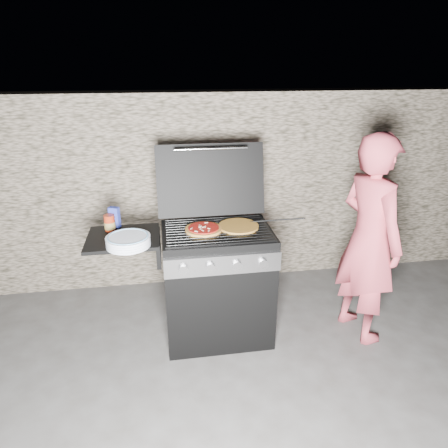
{
  "coord_description": "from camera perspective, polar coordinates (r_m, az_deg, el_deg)",
  "views": [
    {
      "loc": [
        -0.37,
        -2.64,
        2.05
      ],
      "look_at": [
        0.05,
        0.0,
        0.95
      ],
      "focal_mm": 32.0,
      "sensor_mm": 36.0,
      "label": 1
    }
  ],
  "objects": [
    {
      "name": "ground",
      "position": [
        3.36,
        -0.87,
        -15.2
      ],
      "size": [
        50.0,
        50.0,
        0.0
      ],
      "primitive_type": "plane",
      "color": "#393632"
    },
    {
      "name": "stone_wall",
      "position": [
        3.88,
        -3.18,
        5.1
      ],
      "size": [
        8.0,
        0.35,
        1.8
      ],
      "primitive_type": "cube",
      "color": "gray",
      "rests_on": "ground"
    },
    {
      "name": "gas_grill",
      "position": [
        3.09,
        -5.58,
        -8.86
      ],
      "size": [
        1.34,
        0.79,
        0.91
      ],
      "primitive_type": null,
      "color": "black",
      "rests_on": "ground"
    },
    {
      "name": "pizza_topped",
      "position": [
        2.88,
        -2.94,
        -0.67
      ],
      "size": [
        0.3,
        0.3,
        0.03
      ],
      "primitive_type": null,
      "rotation": [
        0.0,
        0.0,
        0.13
      ],
      "color": "gold",
      "rests_on": "gas_grill"
    },
    {
      "name": "pizza_plain",
      "position": [
        2.94,
        2.08,
        -0.31
      ],
      "size": [
        0.39,
        0.39,
        0.02
      ],
      "primitive_type": "cylinder",
      "rotation": [
        0.0,
        0.0,
        -0.41
      ],
      "color": "gold",
      "rests_on": "gas_grill"
    },
    {
      "name": "sauce_jar",
      "position": [
        3.0,
        -16.02,
        0.16
      ],
      "size": [
        0.1,
        0.1,
        0.12
      ],
      "primitive_type": "cylinder",
      "rotation": [
        0.0,
        0.0,
        0.35
      ],
      "color": "#992911",
      "rests_on": "gas_grill"
    },
    {
      "name": "blue_carton",
      "position": [
        3.04,
        -15.36,
        0.93
      ],
      "size": [
        0.08,
        0.07,
        0.16
      ],
      "primitive_type": "cube",
      "rotation": [
        0.0,
        0.0,
        -0.39
      ],
      "color": "#273396",
      "rests_on": "gas_grill"
    },
    {
      "name": "plate_stack",
      "position": [
        2.73,
        -13.52,
        -2.38
      ],
      "size": [
        0.38,
        0.38,
        0.07
      ],
      "primitive_type": "cylinder",
      "rotation": [
        0.0,
        0.0,
        0.39
      ],
      "color": "white",
      "rests_on": "gas_grill"
    },
    {
      "name": "person",
      "position": [
        3.18,
        20.0,
        -2.15
      ],
      "size": [
        0.52,
        0.66,
        1.61
      ],
      "primitive_type": "imported",
      "rotation": [
        0.0,
        0.0,
        1.82
      ],
      "color": "#BF424F",
      "rests_on": "ground"
    },
    {
      "name": "tongs",
      "position": [
        2.97,
        7.44,
        0.52
      ],
      "size": [
        0.39,
        0.18,
        0.09
      ],
      "primitive_type": "cylinder",
      "rotation": [
        0.0,
        1.4,
        -0.42
      ],
      "color": "black",
      "rests_on": "gas_grill"
    }
  ]
}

